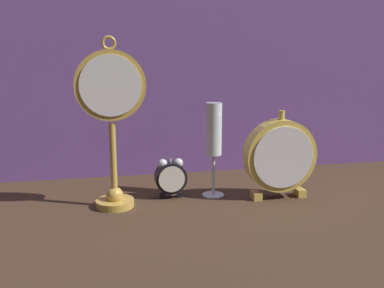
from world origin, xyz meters
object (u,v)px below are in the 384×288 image
Objects in this scene: mantel_clock_silver at (280,156)px; champagne_flute at (214,137)px; pocket_watch_on_stand at (112,119)px; alarm_clock_twin_bell at (171,176)px.

champagne_flute reaches higher than mantel_clock_silver.
pocket_watch_on_stand is 1.66× the size of champagne_flute.
alarm_clock_twin_bell is at bearing 15.12° from pocket_watch_on_stand.
mantel_clock_silver is at bearing -2.59° from pocket_watch_on_stand.
alarm_clock_twin_bell is 0.26m from mantel_clock_silver.
mantel_clock_silver is 0.16m from champagne_flute.
mantel_clock_silver reaches higher than alarm_clock_twin_bell.
champagne_flute is (-0.15, 0.05, 0.04)m from mantel_clock_silver.
mantel_clock_silver is (0.25, -0.05, 0.05)m from alarm_clock_twin_bell.
pocket_watch_on_stand reaches higher than champagne_flute.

